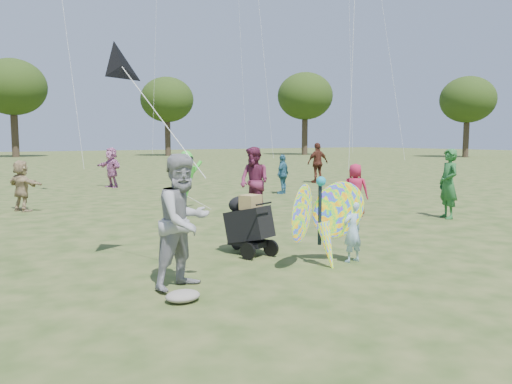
% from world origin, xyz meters
% --- Properties ---
extents(ground, '(160.00, 160.00, 0.00)m').
position_xyz_m(ground, '(0.00, 0.00, 0.00)').
color(ground, '#51592B').
rests_on(ground, ground).
extents(child_girl, '(0.39, 0.26, 1.06)m').
position_xyz_m(child_girl, '(0.70, -0.14, 0.53)').
color(child_girl, '#97BDD6').
rests_on(child_girl, ground).
extents(adult_man, '(1.10, 0.98, 1.89)m').
position_xyz_m(adult_man, '(-2.32, 0.04, 0.94)').
color(adult_man, '#949399').
rests_on(adult_man, ground).
extents(grey_bag, '(0.46, 0.38, 0.15)m').
position_xyz_m(grey_bag, '(-2.60, -0.52, 0.07)').
color(grey_bag, gray).
rests_on(grey_bag, ground).
extents(crowd_a, '(0.81, 0.82, 1.42)m').
position_xyz_m(crowd_a, '(4.25, 3.54, 0.71)').
color(crowd_a, '#A91B3D').
rests_on(crowd_a, ground).
extents(crowd_c, '(0.93, 0.76, 1.48)m').
position_xyz_m(crowd_c, '(5.77, 9.03, 0.74)').
color(crowd_c, '#2E657F').
rests_on(crowd_c, ground).
extents(crowd_d, '(1.00, 1.42, 1.48)m').
position_xyz_m(crowd_d, '(-3.21, 9.36, 0.74)').
color(crowd_d, tan).
rests_on(crowd_d, ground).
extents(crowd_e, '(0.91, 1.06, 1.87)m').
position_xyz_m(crowd_e, '(1.94, 4.97, 0.93)').
color(crowd_e, '#6A2342').
rests_on(crowd_e, ground).
extents(crowd_f, '(0.67, 0.79, 1.83)m').
position_xyz_m(crowd_f, '(6.05, 1.96, 0.91)').
color(crowd_f, '#24622D').
rests_on(crowd_f, ground).
extents(crowd_h, '(1.14, 0.55, 1.89)m').
position_xyz_m(crowd_h, '(9.88, 11.98, 0.94)').
color(crowd_h, '#54271C').
rests_on(crowd_h, ground).
extents(crowd_j, '(0.92, 1.66, 1.71)m').
position_xyz_m(crowd_j, '(1.01, 14.94, 0.85)').
color(crowd_j, '#B7689E').
rests_on(crowd_j, ground).
extents(jogging_stroller, '(0.75, 1.14, 1.09)m').
position_xyz_m(jogging_stroller, '(-0.49, 1.32, 0.61)').
color(jogging_stroller, black).
rests_on(jogging_stroller, ground).
extents(butterfly_kite, '(1.74, 0.75, 1.68)m').
position_xyz_m(butterfly_kite, '(0.08, -0.10, 0.73)').
color(butterfly_kite, orange).
rests_on(butterfly_kite, ground).
extents(delta_kite_rig, '(1.22, 1.67, 2.11)m').
position_xyz_m(delta_kite_rig, '(-2.68, 1.48, 3.20)').
color(delta_kite_rig, black).
rests_on(delta_kite_rig, ground).
extents(alien_kite, '(1.12, 0.69, 1.74)m').
position_xyz_m(alien_kite, '(0.97, 7.17, 0.97)').
color(alien_kite, '#39DA33').
rests_on(alien_kite, ground).
extents(tree_line, '(91.78, 33.60, 10.79)m').
position_xyz_m(tree_line, '(3.67, 44.99, 6.86)').
color(tree_line, '#3A2D21').
rests_on(tree_line, ground).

